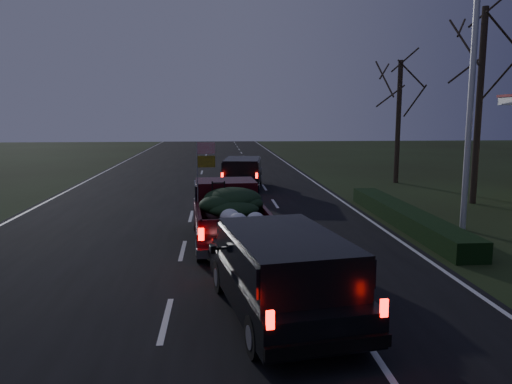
{
  "coord_description": "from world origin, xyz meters",
  "views": [
    {
      "loc": [
        1.02,
        -14.27,
        3.95
      ],
      "look_at": [
        2.37,
        2.72,
        1.3
      ],
      "focal_mm": 35.0,
      "sensor_mm": 36.0,
      "label": 1
    }
  ],
  "objects_px": {
    "light_pole": "(473,68)",
    "lead_suv": "(242,170)",
    "pickup_truck": "(228,210)",
    "rear_suv": "(283,266)"
  },
  "relations": [
    {
      "from": "pickup_truck",
      "to": "lead_suv",
      "type": "distance_m",
      "value": 11.64
    },
    {
      "from": "light_pole",
      "to": "pickup_truck",
      "type": "bearing_deg",
      "value": -172.05
    },
    {
      "from": "light_pole",
      "to": "lead_suv",
      "type": "xyz_separation_m",
      "value": [
        -7.09,
        10.46,
        -4.48
      ]
    },
    {
      "from": "light_pole",
      "to": "rear_suv",
      "type": "distance_m",
      "value": 11.03
    },
    {
      "from": "pickup_truck",
      "to": "lead_suv",
      "type": "xyz_separation_m",
      "value": [
        1.05,
        11.59,
        -0.05
      ]
    },
    {
      "from": "light_pole",
      "to": "pickup_truck",
      "type": "relative_size",
      "value": 1.68
    },
    {
      "from": "lead_suv",
      "to": "rear_suv",
      "type": "bearing_deg",
      "value": -83.43
    },
    {
      "from": "light_pole",
      "to": "rear_suv",
      "type": "height_order",
      "value": "light_pole"
    },
    {
      "from": "rear_suv",
      "to": "light_pole",
      "type": "bearing_deg",
      "value": 34.49
    },
    {
      "from": "pickup_truck",
      "to": "rear_suv",
      "type": "relative_size",
      "value": 1.06
    }
  ]
}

